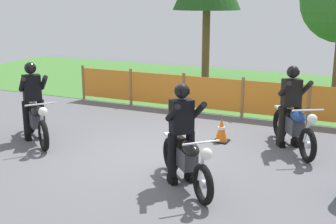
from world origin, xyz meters
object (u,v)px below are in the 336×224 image
motorcycle_lead (36,120)px  rider_third (181,127)px  rider_lead (32,96)px  motorcycle_trailing (294,127)px  rider_trailing (291,102)px  traffic_cone (221,130)px  motorcycle_third (186,160)px

motorcycle_lead → rider_third: rider_third is taller
rider_lead → motorcycle_trailing: bearing=55.3°
motorcycle_lead → rider_trailing: rider_trailing is taller
traffic_cone → motorcycle_lead: bearing=-155.6°
motorcycle_lead → motorcycle_third: (3.82, -0.86, -0.01)m
motorcycle_trailing → rider_lead: rider_lead is taller
motorcycle_lead → traffic_cone: bearing=62.6°
traffic_cone → motorcycle_third: bearing=-85.2°
motorcycle_lead → rider_trailing: 5.35m
rider_trailing → rider_third: same height
motorcycle_trailing → rider_third: size_ratio=1.10×
motorcycle_lead → traffic_cone: motorcycle_lead is taller
rider_third → traffic_cone: size_ratio=3.19×
motorcycle_trailing → rider_lead: size_ratio=1.10×
motorcycle_third → rider_trailing: size_ratio=0.89×
motorcycle_trailing → traffic_cone: bearing=-117.0°
motorcycle_trailing → rider_lead: (-5.26, -1.62, 0.47)m
motorcycle_trailing → rider_trailing: 0.52m
motorcycle_third → rider_third: 0.54m
motorcycle_third → traffic_cone: bearing=140.3°
motorcycle_lead → motorcycle_trailing: motorcycle_trailing is taller
rider_trailing → rider_third: 2.95m
rider_lead → rider_trailing: 5.45m
motorcycle_trailing → rider_lead: 5.52m
motorcycle_trailing → rider_third: rider_third is taller
rider_trailing → traffic_cone: (-1.36, -0.31, -0.69)m
motorcycle_trailing → motorcycle_third: bearing=-57.4°
rider_lead → rider_third: 3.93m
motorcycle_lead → motorcycle_trailing: 5.38m
motorcycle_lead → rider_third: 3.76m
motorcycle_third → traffic_cone: motorcycle_third is taller
motorcycle_trailing → rider_trailing: bearing=-179.5°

